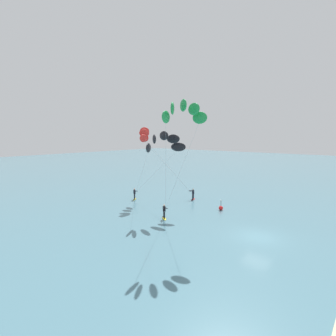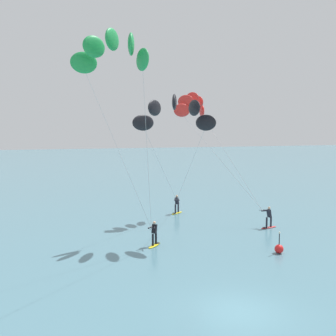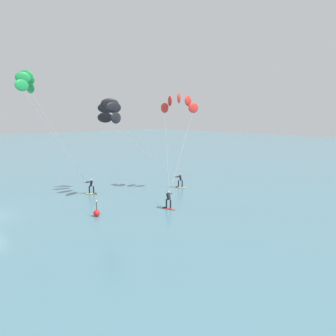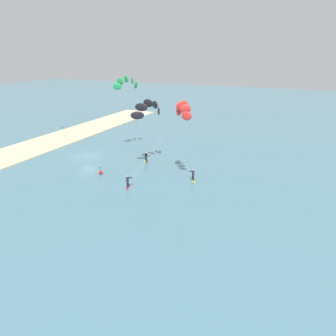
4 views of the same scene
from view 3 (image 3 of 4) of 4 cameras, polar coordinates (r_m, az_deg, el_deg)
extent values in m
ellipsoid|color=red|center=(29.62, 0.08, -7.14)|extent=(1.54, 0.73, 0.08)
cube|color=black|center=(29.82, -0.59, -6.92)|extent=(0.34, 0.35, 0.02)
cylinder|color=black|center=(29.39, 0.45, -6.40)|extent=(0.14, 0.14, 0.78)
cylinder|color=black|center=(29.62, -0.28, -6.27)|extent=(0.14, 0.14, 0.78)
cube|color=black|center=(29.32, 0.08, -5.04)|extent=(0.39, 0.37, 0.63)
sphere|color=tan|center=(29.22, 0.08, -4.24)|extent=(0.20, 0.20, 0.20)
cylinder|color=black|center=(29.81, 0.25, -4.50)|extent=(0.37, 0.45, 0.03)
cylinder|color=black|center=(29.56, -0.04, -4.56)|extent=(0.57, 0.37, 0.15)
cylinder|color=black|center=(29.52, 0.38, -4.58)|extent=(0.26, 0.60, 0.15)
ellipsoid|color=red|center=(35.35, 4.49, 10.53)|extent=(0.46, 1.39, 1.10)
ellipsoid|color=red|center=(35.43, 3.56, 11.73)|extent=(0.69, 1.39, 1.10)
ellipsoid|color=red|center=(35.55, 1.94, 12.19)|extent=(1.10, 1.26, 1.10)
ellipsoid|color=red|center=(35.67, 0.34, 11.73)|extent=(1.35, 0.93, 1.10)
ellipsoid|color=red|center=(35.74, -0.59, 10.55)|extent=(1.39, 0.46, 1.10)
cylinder|color=#B2B2B7|center=(32.30, 2.53, 3.40)|extent=(2.96, 6.17, 7.58)
cylinder|color=#B2B2B7|center=(32.51, -0.21, 3.44)|extent=(5.40, 4.21, 7.58)
ellipsoid|color=yellow|center=(38.05, 2.18, -3.41)|extent=(1.40, 1.21, 0.08)
cube|color=black|center=(38.09, 1.57, -3.31)|extent=(0.40, 0.40, 0.02)
cylinder|color=black|center=(37.93, 2.52, -2.78)|extent=(0.14, 0.14, 0.78)
cylinder|color=black|center=(37.98, 1.86, -2.76)|extent=(0.14, 0.14, 0.78)
cube|color=black|center=(37.81, 2.19, -1.75)|extent=(0.44, 0.43, 0.63)
sphere|color=tan|center=(37.73, 2.20, -1.12)|extent=(0.20, 0.20, 0.20)
cylinder|color=black|center=(37.54, 1.45, -1.60)|extent=(0.19, 0.53, 0.03)
cylinder|color=black|center=(37.56, 1.90, -1.54)|extent=(0.14, 0.61, 0.15)
cylinder|color=black|center=(37.75, 1.75, -1.49)|extent=(0.45, 0.52, 0.15)
ellipsoid|color=black|center=(36.23, -11.03, 8.71)|extent=(1.81, 1.16, 1.10)
ellipsoid|color=black|center=(35.46, -10.77, 10.35)|extent=(1.44, 1.65, 1.10)
ellipsoid|color=black|center=(34.16, -10.21, 11.07)|extent=(0.86, 1.89, 1.10)
ellipsoid|color=black|center=(32.84, -9.57, 10.47)|extent=(0.50, 1.90, 1.10)
ellipsoid|color=black|center=(32.07, -9.13, 8.70)|extent=(1.16, 1.81, 1.10)
cylinder|color=#B2B2B7|center=(36.54, -4.64, 3.25)|extent=(4.31, 6.65, 6.55)
cylinder|color=#B2B2B7|center=(34.54, -3.39, 2.91)|extent=(0.19, 7.91, 6.55)
ellipsoid|color=yellow|center=(35.93, -13.30, -4.43)|extent=(1.24, 1.38, 0.08)
cube|color=black|center=(35.84, -12.65, -4.36)|extent=(0.40, 0.40, 0.02)
cylinder|color=black|center=(35.87, -13.67, -3.76)|extent=(0.14, 0.14, 0.78)
cylinder|color=black|center=(35.79, -12.98, -3.76)|extent=(0.14, 0.14, 0.78)
cube|color=black|center=(35.68, -13.36, -2.68)|extent=(0.44, 0.44, 0.63)
sphere|color=beige|center=(35.60, -13.39, -2.02)|extent=(0.20, 0.20, 0.20)
cylinder|color=black|center=(35.70, -14.25, -2.46)|extent=(0.33, 0.48, 0.03)
cylinder|color=black|center=(35.56, -13.83, -2.44)|extent=(0.21, 0.61, 0.15)
cylinder|color=black|center=(35.77, -13.80, -2.37)|extent=(0.54, 0.42, 0.15)
ellipsoid|color=#1E9347|center=(37.57, -23.04, 12.84)|extent=(1.45, 0.60, 1.10)
ellipsoid|color=#1E9347|center=(37.05, -23.35, 14.07)|extent=(1.35, 1.06, 1.10)
ellipsoid|color=#1E9347|center=(36.09, -23.79, 14.66)|extent=(1.04, 1.36, 1.10)
ellipsoid|color=#1E9347|center=(35.07, -24.19, 14.33)|extent=(0.58, 1.45, 1.10)
ellipsoid|color=#1E9347|center=(34.42, -24.37, 13.14)|extent=(0.60, 1.45, 1.10)
cylinder|color=#B2B2B7|center=(36.21, -18.69, 5.17)|extent=(4.32, 3.63, 9.60)
cylinder|color=#B2B2B7|center=(34.61, -19.14, 4.97)|extent=(1.59, 5.40, 9.60)
sphere|color=red|center=(28.14, -12.43, -7.75)|extent=(0.56, 0.56, 0.56)
cylinder|color=#262628|center=(27.96, -12.48, -6.52)|extent=(0.06, 0.06, 0.70)
sphere|color=#F2F2CC|center=(27.85, -12.51, -5.71)|extent=(0.12, 0.12, 0.12)
camera|label=1|loc=(53.40, -45.11, 7.94)|focal=28.10mm
camera|label=2|loc=(37.83, -57.12, 4.55)|focal=44.50mm
camera|label=4|loc=(40.73, 64.63, 15.31)|focal=33.39mm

